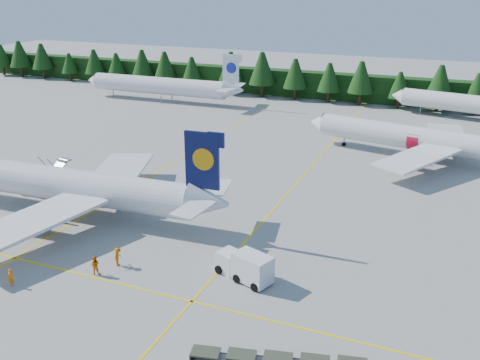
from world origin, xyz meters
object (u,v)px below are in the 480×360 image
at_px(airliner_red, 412,138).
at_px(airstairs, 45,188).
at_px(airliner_navy, 55,184).
at_px(service_truck, 244,265).

relative_size(airliner_red, airstairs, 6.04).
bearing_deg(airstairs, airliner_navy, -27.24).
relative_size(airliner_navy, airliner_red, 1.11).
height_order(airstairs, service_truck, airstairs).
bearing_deg(service_truck, airliner_red, 96.66).
bearing_deg(airliner_red, airstairs, -129.51).
bearing_deg(airliner_red, service_truck, -91.67).
xyz_separation_m(airliner_navy, airstairs, (-5.40, 3.84, -2.69)).
bearing_deg(airliner_navy, airstairs, 141.59).
xyz_separation_m(airliner_navy, service_truck, (26.54, -5.75, -2.14)).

